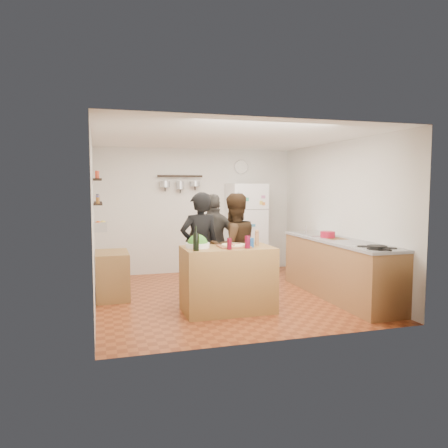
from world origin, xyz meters
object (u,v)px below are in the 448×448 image
object	(u,v)px
person_center	(234,248)
skillet	(377,248)
fridge	(246,228)
side_table	(112,275)
pepper_mill	(257,239)
person_left	(200,248)
prep_island	(228,279)
salt_canister	(251,243)
red_bowl	(328,234)
wine_bottle	(196,242)
counter_run	(339,269)
person_back	(214,244)
salad_bowl	(197,245)
wall_clock	(241,167)

from	to	relation	value
person_center	skillet	size ratio (longest dim) A/B	6.35
fridge	side_table	world-z (taller)	fridge
pepper_mill	person_center	distance (m)	0.48
person_left	prep_island	bearing A→B (deg)	107.53
side_table	salt_canister	bearing A→B (deg)	-35.68
red_bowl	fridge	distance (m)	2.14
wine_bottle	skillet	bearing A→B (deg)	-15.00
skillet	red_bowl	size ratio (longest dim) A/B	1.09
counter_run	fridge	distance (m)	2.46
prep_island	pepper_mill	distance (m)	0.71
wine_bottle	person_left	xyz separation A→B (m)	(0.24, 0.80, -0.20)
counter_run	person_back	bearing A→B (deg)	156.22
person_left	person_back	world-z (taller)	person_left
salad_bowl	wine_bottle	xyz separation A→B (m)	(-0.08, -0.27, 0.08)
wine_bottle	person_center	size ratio (longest dim) A/B	0.14
wine_bottle	salt_canister	xyz separation A→B (m)	(0.80, 0.10, -0.05)
red_bowl	person_left	bearing A→B (deg)	178.76
wine_bottle	salt_canister	world-z (taller)	wine_bottle
salt_canister	salad_bowl	bearing A→B (deg)	166.72
prep_island	counter_run	distance (m)	1.93
salt_canister	skillet	bearing A→B (deg)	-25.46
counter_run	skillet	distance (m)	1.21
counter_run	red_bowl	distance (m)	0.59
person_center	salt_canister	bearing A→B (deg)	87.51
red_bowl	pepper_mill	bearing A→B (deg)	-160.97
person_left	person_center	distance (m)	0.51
salad_bowl	counter_run	xyz separation A→B (m)	(2.33, 0.21, -0.49)
skillet	fridge	world-z (taller)	fridge
wine_bottle	wall_clock	xyz separation A→B (m)	(1.66, 3.11, 1.12)
pepper_mill	counter_run	size ratio (longest dim) A/B	0.07
prep_island	wine_bottle	size ratio (longest dim) A/B	5.28
wine_bottle	counter_run	size ratio (longest dim) A/B	0.09
counter_run	fridge	xyz separation A→B (m)	(-0.75, 2.30, 0.45)
salt_canister	person_center	size ratio (longest dim) A/B	0.08
prep_island	wine_bottle	distance (m)	0.79
wine_bottle	fridge	distance (m)	3.24
wine_bottle	side_table	xyz separation A→B (m)	(-1.03, 1.41, -0.66)
salad_bowl	skillet	world-z (taller)	salad_bowl
red_bowl	counter_run	bearing A→B (deg)	-79.91
salad_bowl	pepper_mill	size ratio (longest dim) A/B	1.87
person_back	skillet	xyz separation A→B (m)	(1.72, -1.90, 0.13)
prep_island	pepper_mill	size ratio (longest dim) A/B	6.97
salt_canister	wall_clock	distance (m)	3.34
fridge	person_back	bearing A→B (deg)	-125.58
salad_bowl	person_left	size ratio (longest dim) A/B	0.20
pepper_mill	skillet	world-z (taller)	pepper_mill
person_back	counter_run	xyz separation A→B (m)	(1.82, -0.80, -0.37)
fridge	salad_bowl	bearing A→B (deg)	-122.24
wall_clock	side_table	xyz separation A→B (m)	(-2.69, -1.69, -1.78)
skillet	fridge	xyz separation A→B (m)	(-0.65, 3.39, -0.04)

